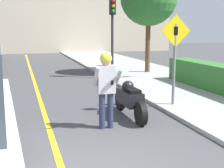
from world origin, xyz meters
The scene contains 8 objects.
sidewalk_curb centered at (4.80, 4.00, 0.05)m, with size 4.40×44.00×0.10m.
road_center_line centered at (-0.60, 6.00, 0.00)m, with size 0.12×36.00×0.01m.
building_backdrop centered at (0.00, 26.00, 3.27)m, with size 28.00×1.20×6.54m.
motorcycle centered at (1.53, 3.00, 0.49)m, with size 0.62×2.15×1.27m.
person_biker centered at (0.69, 2.24, 1.09)m, with size 0.59×0.48×1.76m.
crossing_sign centered at (3.08, 3.53, 1.65)m, with size 0.91×0.08×2.58m.
traffic_light centered at (2.97, 9.34, 2.58)m, with size 0.26×0.30×3.56m.
hedge_row centered at (5.60, 5.25, 0.56)m, with size 0.90×5.26×0.92m.
Camera 1 is at (-1.18, -4.48, 2.29)m, focal length 50.00 mm.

